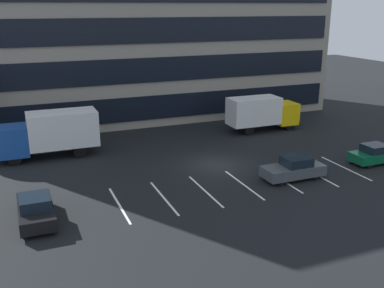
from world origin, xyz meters
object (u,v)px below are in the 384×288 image
Objects in this scene: box_truck_yellow at (262,112)px; sedan_black at (36,209)px; sedan_forest at (376,154)px; sedan_charcoal at (294,169)px; box_truck_blue at (50,132)px.

box_truck_yellow is 24.16m from sedan_black.
sedan_forest is 7.62m from sedan_charcoal.
box_truck_blue is 1.74× the size of sedan_black.
box_truck_yellow is 19.18m from box_truck_blue.
box_truck_blue is at bearing 80.30° from sedan_black.
sedan_forest is 24.38m from sedan_black.
box_truck_blue is 1.87× the size of sedan_forest.
box_truck_yellow is at bearing 106.28° from sedan_forest.
box_truck_yellow is at bearing 69.59° from sedan_charcoal.
box_truck_blue is 24.91m from sedan_forest.
box_truck_yellow is 1.62× the size of sedan_charcoal.
box_truck_yellow reaches higher than sedan_black.
sedan_forest is at bearing -73.72° from box_truck_yellow.
sedan_charcoal is (-4.33, -11.63, -1.09)m from box_truck_yellow.
sedan_forest is 0.93× the size of sedan_black.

